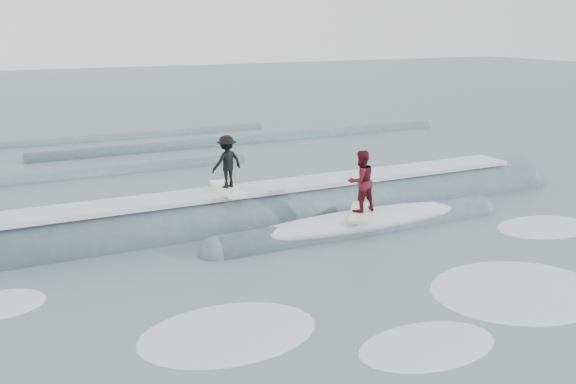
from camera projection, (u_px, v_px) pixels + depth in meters
name	position (u px, v px, depth m)	size (l,w,h in m)	color
ground	(374.00, 280.00, 15.15)	(160.00, 160.00, 0.00)	#3E575A
breaking_wave	(287.00, 219.00, 19.71)	(22.47, 3.81, 2.05)	#3B5A63
surfer_black	(227.00, 164.00, 18.77)	(1.11, 2.03, 1.64)	white
surfer_red	(361.00, 184.00, 18.40)	(1.62, 1.94, 1.89)	silver
whitewater	(427.00, 295.00, 14.32)	(17.29, 7.40, 0.10)	white
far_swells	(128.00, 155.00, 29.66)	(35.36, 8.65, 0.80)	#3B5A63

